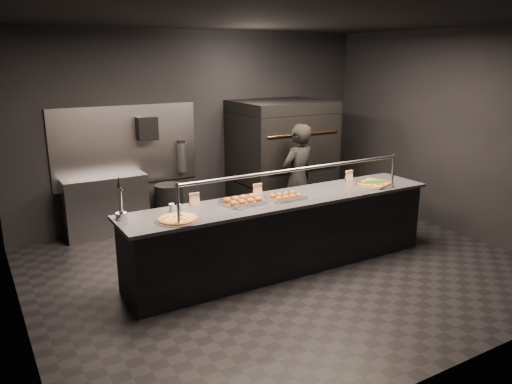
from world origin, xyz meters
TOP-DOWN VIEW (x-y plane):
  - room at (-0.02, 0.05)m, footprint 6.04×6.00m
  - service_counter at (0.00, -0.00)m, footprint 4.10×0.78m
  - pizza_oven at (1.20, 1.90)m, footprint 1.50×1.23m
  - prep_shelf at (-1.60, 2.32)m, footprint 1.20×0.35m
  - towel_dispenser at (-0.90, 2.39)m, footprint 0.30×0.20m
  - fire_extinguisher at (-0.35, 2.40)m, footprint 0.14×0.14m
  - beer_tap at (-1.95, 0.20)m, footprint 0.12×0.18m
  - round_pizza at (-1.45, -0.15)m, footprint 0.48×0.48m
  - slider_tray_a at (-0.55, 0.06)m, footprint 0.57×0.49m
  - slider_tray_b at (-0.00, -0.03)m, footprint 0.46×0.36m
  - square_pizza at (1.40, -0.09)m, footprint 0.52×0.52m
  - condiment_jar at (-1.37, 0.16)m, footprint 0.15×0.06m
  - tent_cards at (-0.01, 0.28)m, footprint 2.46×0.04m
  - trash_bin at (-0.70, 2.12)m, footprint 0.43×0.43m
  - worker at (0.90, 1.00)m, footprint 0.68×0.52m

SIDE VIEW (x-z plane):
  - trash_bin at x=-0.70m, z-range 0.00..0.71m
  - prep_shelf at x=-1.60m, z-range 0.00..0.90m
  - service_counter at x=0.00m, z-range -0.22..1.15m
  - worker at x=0.90m, z-range 0.00..1.66m
  - round_pizza at x=-1.45m, z-range 0.92..0.95m
  - square_pizza at x=1.40m, z-range 0.92..0.96m
  - slider_tray_b at x=0.00m, z-range 0.91..0.98m
  - slider_tray_a at x=-0.55m, z-range 0.91..0.99m
  - condiment_jar at x=-1.37m, z-range 0.92..1.01m
  - pizza_oven at x=1.20m, z-range 0.01..1.92m
  - tent_cards at x=-0.01m, z-range 0.92..1.07m
  - beer_tap at x=-1.95m, z-range 0.82..1.29m
  - fire_extinguisher at x=-0.35m, z-range 0.81..1.31m
  - room at x=-0.02m, z-range 0.00..3.00m
  - towel_dispenser at x=-0.90m, z-range 1.38..1.73m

